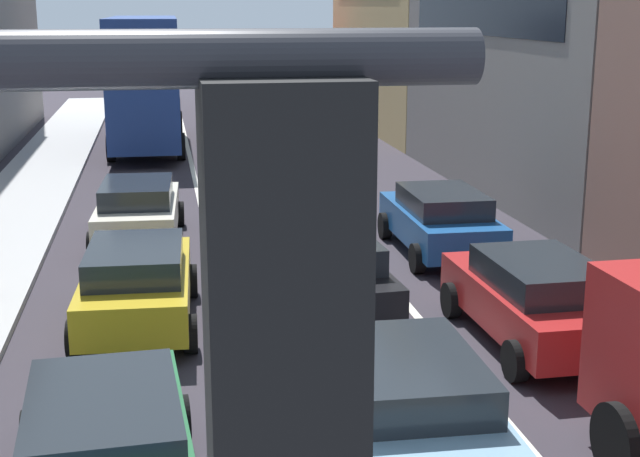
{
  "coord_description": "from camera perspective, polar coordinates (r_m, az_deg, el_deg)",
  "views": [
    {
      "loc": [
        -2.76,
        -3.43,
        5.49
      ],
      "look_at": [
        0.0,
        12.0,
        1.6
      ],
      "focal_mm": 50.56,
      "sensor_mm": 36.0,
      "label": 1
    }
  ],
  "objects": [
    {
      "name": "sidewalk_left",
      "position": [
        24.37,
        -19.17,
        0.3
      ],
      "size": [
        2.6,
        64.0,
        0.14
      ],
      "primitive_type": "cube",
      "color": "#A5A5A5",
      "rests_on": "ground"
    },
    {
      "name": "lane_stripe_left",
      "position": [
        24.08,
        -7.35,
        0.66
      ],
      "size": [
        0.16,
        60.0,
        0.01
      ],
      "primitive_type": "cube",
      "color": "silver",
      "rests_on": "ground"
    },
    {
      "name": "lane_stripe_right",
      "position": [
        24.47,
        0.62,
        0.98
      ],
      "size": [
        0.16,
        60.0,
        0.01
      ],
      "primitive_type": "cube",
      "color": "silver",
      "rests_on": "ground"
    },
    {
      "name": "sedan_centre_lane_second",
      "position": [
        11.18,
        5.4,
        -10.95
      ],
      "size": [
        2.15,
        4.34,
        1.49
      ],
      "rotation": [
        0.0,
        0.0,
        1.55
      ],
      "color": "#759EB7",
      "rests_on": "ground"
    },
    {
      "name": "wagon_left_lane_second",
      "position": [
        10.35,
        -13.42,
        -13.42
      ],
      "size": [
        2.25,
        4.39,
        1.49
      ],
      "rotation": [
        0.0,
        0.0,
        1.62
      ],
      "color": "#19592D",
      "rests_on": "ground"
    },
    {
      "name": "hatchback_centre_lane_third",
      "position": [
        16.36,
        0.27,
        -2.73
      ],
      "size": [
        2.27,
        4.4,
        1.49
      ],
      "rotation": [
        0.0,
        0.0,
        1.63
      ],
      "color": "black",
      "rests_on": "ground"
    },
    {
      "name": "sedan_left_lane_third",
      "position": [
        16.06,
        -11.51,
        -3.34
      ],
      "size": [
        2.21,
        4.37,
        1.49
      ],
      "rotation": [
        0.0,
        0.0,
        1.53
      ],
      "color": "#B29319",
      "rests_on": "ground"
    },
    {
      "name": "coupe_centre_lane_fourth",
      "position": [
        21.35,
        -2.17,
        1.23
      ],
      "size": [
        2.09,
        4.31,
        1.49
      ],
      "rotation": [
        0.0,
        0.0,
        1.58
      ],
      "color": "gray",
      "rests_on": "ground"
    },
    {
      "name": "sedan_left_lane_fourth",
      "position": [
        21.72,
        -11.43,
        1.18
      ],
      "size": [
        2.23,
        4.38,
        1.49
      ],
      "rotation": [
        0.0,
        0.0,
        1.52
      ],
      "color": "beige",
      "rests_on": "ground"
    },
    {
      "name": "sedan_centre_lane_fifth",
      "position": [
        27.45,
        -4.11,
        4.06
      ],
      "size": [
        2.3,
        4.41,
        1.49
      ],
      "rotation": [
        0.0,
        0.0,
        1.64
      ],
      "color": "silver",
      "rests_on": "ground"
    },
    {
      "name": "sedan_right_lane_behind_truck",
      "position": [
        15.33,
        13.48,
        -4.28
      ],
      "size": [
        2.1,
        4.32,
        1.49
      ],
      "rotation": [
        0.0,
        0.0,
        1.58
      ],
      "color": "#A51E1E",
      "rests_on": "ground"
    },
    {
      "name": "wagon_right_lane_far",
      "position": [
        20.5,
        7.63,
        0.58
      ],
      "size": [
        2.1,
        4.32,
        1.49
      ],
      "rotation": [
        0.0,
        0.0,
        1.56
      ],
      "color": "#194C8C",
      "rests_on": "ground"
    },
    {
      "name": "bus_mid_queue_primary",
      "position": [
        36.21,
        -11.0,
        9.47
      ],
      "size": [
        2.91,
        10.53,
        5.06
      ],
      "rotation": [
        0.0,
        0.0,
        1.56
      ],
      "color": "navy",
      "rests_on": "ground"
    },
    {
      "name": "bus_far_queue_secondary",
      "position": [
        49.26,
        -2.87,
        9.57
      ],
      "size": [
        2.93,
        10.54,
        2.9
      ],
      "rotation": [
        0.0,
        0.0,
        1.55
      ],
      "color": "#B21919",
      "rests_on": "ground"
    }
  ]
}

